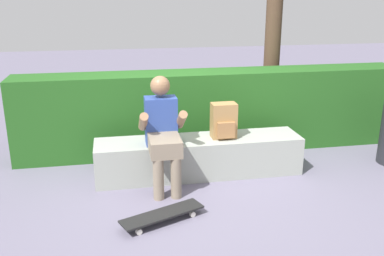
% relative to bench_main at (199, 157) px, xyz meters
% --- Properties ---
extents(ground_plane, '(24.00, 24.00, 0.00)m').
position_rel_bench_main_xyz_m(ground_plane, '(0.00, -0.29, -0.22)').
color(ground_plane, slate).
extents(bench_main, '(2.35, 0.50, 0.44)m').
position_rel_bench_main_xyz_m(bench_main, '(0.00, 0.00, 0.00)').
color(bench_main, '#979C92').
rests_on(bench_main, ground).
extents(person_skater, '(0.49, 0.62, 1.19)m').
position_rel_bench_main_xyz_m(person_skater, '(-0.44, -0.22, 0.42)').
color(person_skater, '#2D4793').
rests_on(person_skater, ground).
extents(skateboard_near_person, '(0.82, 0.49, 0.09)m').
position_rel_bench_main_xyz_m(skateboard_near_person, '(-0.55, -1.00, -0.14)').
color(skateboard_near_person, black).
rests_on(skateboard_near_person, ground).
extents(backpack_on_bench, '(0.28, 0.23, 0.40)m').
position_rel_bench_main_xyz_m(backpack_on_bench, '(0.28, -0.01, 0.41)').
color(backpack_on_bench, '#A37A47').
rests_on(backpack_on_bench, bench_main).
extents(hedge_row, '(5.10, 0.54, 1.05)m').
position_rel_bench_main_xyz_m(hedge_row, '(0.38, 0.81, 0.31)').
color(hedge_row, '#22561C').
rests_on(hedge_row, ground).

